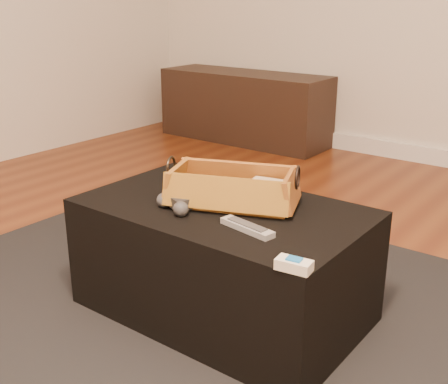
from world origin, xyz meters
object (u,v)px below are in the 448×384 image
Objects in this scene: game_controller at (175,204)px; cream_gadget at (294,265)px; wicker_basket at (232,190)px; silver_remote at (247,227)px; media_cabinet at (244,107)px; ottoman at (223,259)px; tv_remote at (225,198)px.

cream_gadget is at bearing -14.04° from game_controller.
silver_remote is at bearing -42.30° from wicker_basket.
media_cabinet is 1.41× the size of ottoman.
tv_remote reaches higher than ottoman.
media_cabinet is 2.75m from game_controller.
silver_remote is (0.29, 0.01, -0.02)m from game_controller.
media_cabinet reaches higher than tv_remote.
game_controller is at bearing -178.11° from silver_remote.
media_cabinet reaches higher than game_controller.
silver_remote is at bearing 150.11° from cream_gadget.
ottoman is 0.32m from silver_remote.
tv_remote is (1.49, -2.23, 0.18)m from media_cabinet.
cream_gadget is (0.26, -0.15, 0.01)m from silver_remote.
wicker_basket is 0.21m from game_controller.
media_cabinet reaches higher than cream_gadget.
ottoman is at bearing -157.71° from tv_remote.
tv_remote is at bearing -121.35° from wicker_basket.
wicker_basket reaches higher than game_controller.
game_controller reaches higher than silver_remote.
game_controller is (-0.10, -0.14, -0.00)m from tv_remote.
tv_remote is at bearing -56.32° from media_cabinet.
media_cabinet is at bearing 123.54° from ottoman.
game_controller is 0.29m from silver_remote.
tv_remote is 0.53m from cream_gadget.
media_cabinet reaches higher than silver_remote.
media_cabinet is 8.36× the size of game_controller.
ottoman is 5.95× the size of game_controller.
game_controller is (1.38, -2.37, 0.18)m from media_cabinet.
silver_remote is at bearing -63.15° from tv_remote.
media_cabinet is 6.86× the size of silver_remote.
ottoman is 4.16× the size of tv_remote.
media_cabinet is 2.78× the size of wicker_basket.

